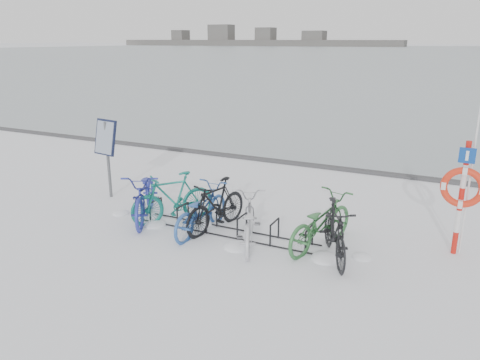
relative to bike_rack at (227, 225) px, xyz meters
name	(u,v)px	position (x,y,z in m)	size (l,w,h in m)	color
ground	(227,233)	(0.00, 0.00, -0.18)	(900.00, 900.00, 0.00)	white
ice_sheet	(461,52)	(0.00, 155.00, -0.17)	(400.00, 298.00, 0.02)	#9DA9B1
quay_edge	(312,165)	(0.00, 5.90, -0.13)	(400.00, 0.25, 0.10)	#3F3F42
bike_rack	(227,225)	(0.00, 0.00, 0.00)	(4.00, 0.48, 0.46)	black
info_board	(106,142)	(-3.79, 0.75, 1.27)	(0.70, 0.35, 2.01)	#595B5E
lifebuoy_station	(463,188)	(4.34, 0.98, 1.15)	(0.76, 0.22, 3.96)	red
shoreline	(247,41)	(-122.02, 260.00, 2.61)	(180.00, 12.00, 9.50)	#494949
bike_0	(145,193)	(-2.05, -0.03, 0.41)	(0.78, 2.24, 1.18)	#2A329A
bike_1	(173,196)	(-1.38, 0.08, 0.40)	(0.54, 1.92, 1.15)	#146F64
bike_2	(201,208)	(-0.53, -0.15, 0.33)	(0.68, 1.96, 1.03)	#2D57A4
bike_3	(216,204)	(-0.31, 0.12, 0.38)	(0.53, 1.86, 1.12)	black
bike_4	(248,220)	(0.63, -0.29, 0.33)	(0.67, 1.94, 1.02)	silver
bike_5	(321,220)	(1.94, 0.23, 0.36)	(0.72, 2.06, 1.08)	#326D39
bike_6	(335,230)	(2.33, -0.15, 0.37)	(0.52, 1.84, 1.11)	black
snow_drifts	(235,240)	(0.31, -0.25, -0.18)	(5.94, 1.36, 0.19)	white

